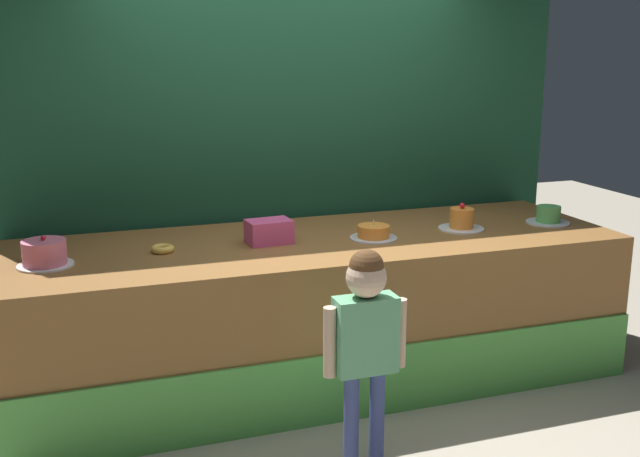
{
  "coord_description": "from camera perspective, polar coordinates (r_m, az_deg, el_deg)",
  "views": [
    {
      "loc": [
        -1.41,
        -3.53,
        2.02
      ],
      "look_at": [
        -0.07,
        0.35,
        1.02
      ],
      "focal_mm": 41.88,
      "sensor_mm": 36.0,
      "label": 1
    }
  ],
  "objects": [
    {
      "name": "ground_plane",
      "position": [
        4.3,
        2.54,
        -14.29
      ],
      "size": [
        12.0,
        12.0,
        0.0
      ],
      "primitive_type": "plane",
      "color": "#ADA38E"
    },
    {
      "name": "stage_platform",
      "position": [
        4.62,
        -0.06,
        -6.2
      ],
      "size": [
        3.65,
        1.19,
        0.89
      ],
      "color": "brown",
      "rests_on": "ground_plane"
    },
    {
      "name": "curtain_backdrop",
      "position": [
        5.04,
        -2.62,
        6.7
      ],
      "size": [
        3.96,
        0.08,
        2.81
      ],
      "primitive_type": "cube",
      "color": "#19472D",
      "rests_on": "ground_plane"
    },
    {
      "name": "child_figure",
      "position": [
        3.6,
        3.49,
        -7.6
      ],
      "size": [
        0.43,
        0.2,
        1.1
      ],
      "color": "#3F4C8C",
      "rests_on": "ground_plane"
    },
    {
      "name": "pink_box",
      "position": [
        4.39,
        -3.92,
        -0.23
      ],
      "size": [
        0.27,
        0.19,
        0.14
      ],
      "primitive_type": "cube",
      "rotation": [
        0.0,
        0.0,
        0.08
      ],
      "color": "#E0508B",
      "rests_on": "stage_platform"
    },
    {
      "name": "donut",
      "position": [
        4.29,
        -11.94,
        -1.53
      ],
      "size": [
        0.13,
        0.13,
        0.04
      ],
      "primitive_type": "torus",
      "color": "#F2BF4C",
      "rests_on": "stage_platform"
    },
    {
      "name": "cake_far_left",
      "position": [
        4.18,
        -20.3,
        -1.82
      ],
      "size": [
        0.29,
        0.29,
        0.17
      ],
      "color": "white",
      "rests_on": "stage_platform"
    },
    {
      "name": "cake_center_left",
      "position": [
        4.5,
        4.11,
        -0.32
      ],
      "size": [
        0.29,
        0.29,
        0.12
      ],
      "color": "silver",
      "rests_on": "stage_platform"
    },
    {
      "name": "cake_center_right",
      "position": [
        4.8,
        10.76,
        0.62
      ],
      "size": [
        0.29,
        0.29,
        0.17
      ],
      "color": "white",
      "rests_on": "stage_platform"
    },
    {
      "name": "cake_far_right",
      "position": [
        5.1,
        17.05,
        0.92
      ],
      "size": [
        0.28,
        0.28,
        0.11
      ],
      "color": "silver",
      "rests_on": "stage_platform"
    }
  ]
}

